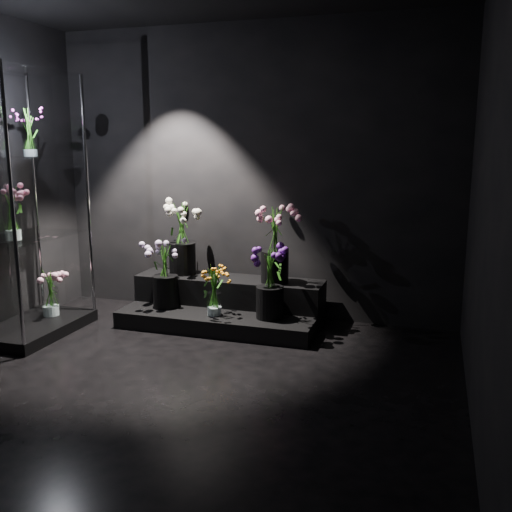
% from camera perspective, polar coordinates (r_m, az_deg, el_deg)
% --- Properties ---
extents(floor, '(4.00, 4.00, 0.00)m').
position_cam_1_polar(floor, '(4.08, -9.38, -13.47)').
color(floor, black).
rests_on(floor, ground).
extents(wall_back, '(4.00, 0.00, 4.00)m').
position_cam_1_polar(wall_back, '(5.56, -0.47, 8.28)').
color(wall_back, black).
rests_on(wall_back, floor).
extents(wall_right, '(0.00, 4.00, 4.00)m').
position_cam_1_polar(wall_right, '(3.31, 22.50, 5.27)').
color(wall_right, black).
rests_on(wall_right, floor).
extents(display_riser, '(1.84, 0.82, 0.41)m').
position_cam_1_polar(display_riser, '(5.48, -3.10, -4.88)').
color(display_riser, black).
rests_on(display_riser, floor).
extents(display_case, '(0.63, 1.04, 2.29)m').
position_cam_1_polar(display_case, '(5.33, -22.05, 4.58)').
color(display_case, black).
rests_on(display_case, floor).
extents(bouquet_orange_bells, '(0.30, 0.30, 0.47)m').
position_cam_1_polar(bouquet_orange_bells, '(5.15, -4.22, -3.29)').
color(bouquet_orange_bells, white).
rests_on(bouquet_orange_bells, display_riser).
extents(bouquet_lilac, '(0.44, 0.44, 0.64)m').
position_cam_1_polar(bouquet_lilac, '(5.43, -9.09, -1.19)').
color(bouquet_lilac, black).
rests_on(bouquet_lilac, display_riser).
extents(bouquet_purple, '(0.44, 0.44, 0.63)m').
position_cam_1_polar(bouquet_purple, '(5.03, 1.40, -2.36)').
color(bouquet_purple, black).
rests_on(bouquet_purple, display_riser).
extents(bouquet_cream_roses, '(0.48, 0.48, 0.72)m').
position_cam_1_polar(bouquet_cream_roses, '(5.65, -7.43, 2.27)').
color(bouquet_cream_roses, black).
rests_on(bouquet_cream_roses, display_riser).
extents(bouquet_pink_roses, '(0.49, 0.49, 0.72)m').
position_cam_1_polar(bouquet_pink_roses, '(5.26, 1.90, 1.65)').
color(bouquet_pink_roses, black).
rests_on(bouquet_pink_roses, display_riser).
extents(bouquet_case_pink, '(0.36, 0.36, 0.47)m').
position_cam_1_polar(bouquet_case_pink, '(5.14, -23.27, 4.18)').
color(bouquet_case_pink, white).
rests_on(bouquet_case_pink, display_case).
extents(bouquet_case_magenta, '(0.30, 0.30, 0.41)m').
position_cam_1_polar(bouquet_case_magenta, '(5.48, -21.76, 11.42)').
color(bouquet_case_magenta, white).
rests_on(bouquet_case_magenta, display_case).
extents(bouquet_case_base_pink, '(0.43, 0.43, 0.44)m').
position_cam_1_polar(bouquet_case_base_pink, '(5.63, -19.94, -3.29)').
color(bouquet_case_base_pink, white).
rests_on(bouquet_case_base_pink, display_case).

